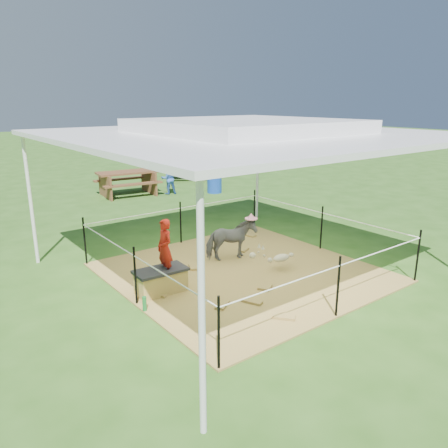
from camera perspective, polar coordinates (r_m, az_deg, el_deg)
ground at (r=8.52m, az=2.46°, el=-6.39°), size 90.00×90.00×0.00m
hay_patch at (r=8.51m, az=2.46°, el=-6.30°), size 4.60×4.60×0.03m
canopy_tent at (r=7.90m, az=2.70°, el=11.99°), size 6.30×6.30×2.90m
rope_fence at (r=8.29m, az=2.51°, el=-2.28°), size 4.54×4.54×1.00m
straw_bale at (r=7.64m, az=-8.23°, el=-7.49°), size 0.86×0.46×0.37m
dark_cloth at (r=7.56m, az=-8.30°, el=-6.03°), size 0.92×0.50×0.05m
woman at (r=7.44m, az=-7.77°, el=-2.42°), size 0.26×0.38×1.01m
green_bottle at (r=7.08m, az=-10.34°, el=-10.20°), size 0.07×0.07×0.23m
pony at (r=8.97m, az=0.90°, el=-2.10°), size 1.09×0.72×0.85m
pink_hat at (r=8.84m, az=0.91°, el=0.91°), size 0.26×0.26×0.12m
foal at (r=8.58m, az=7.48°, el=-4.22°), size 0.99×0.59×0.53m
trash_barrel at (r=15.75m, az=-1.26°, el=5.59°), size 0.54×0.54×0.82m
picnic_table_near at (r=15.67m, az=-12.48°, el=5.21°), size 2.19×1.70×0.85m
picnic_table_far at (r=18.45m, az=-4.94°, el=6.86°), size 2.04×1.84×0.69m
distant_person at (r=15.61m, az=-7.25°, el=5.91°), size 0.63×0.55×1.11m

